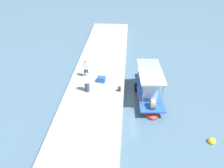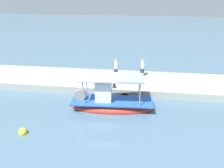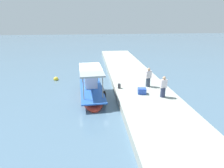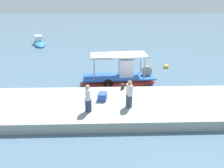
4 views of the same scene
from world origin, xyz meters
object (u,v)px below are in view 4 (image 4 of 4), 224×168
Objects in this scene: main_fishing_boat at (120,78)px; marker_buoy at (166,67)px; fisherman_near_bollard at (129,95)px; fisherman_by_crate at (88,100)px; mooring_bollard at (123,86)px; cargo_crate at (102,96)px; moored_boat_near at (39,43)px.

main_fishing_boat is 11.92× the size of marker_buoy.
fisherman_near_bollard reaches higher than fisherman_by_crate.
cargo_crate reaches higher than mooring_bollard.
fisherman_near_bollard reaches higher than marker_buoy.
cargo_crate is (0.77, 1.39, -0.51)m from fisherman_by_crate.
fisherman_near_bollard is at bearing -31.12° from cargo_crate.
mooring_bollard is at bearing 94.00° from fisherman_near_bollard.
fisherman_near_bollard reaches higher than moored_boat_near.
fisherman_by_crate is at bearing -125.85° from mooring_bollard.
moored_boat_near is at bearing 116.20° from cargo_crate.
moored_boat_near is at bearing 112.66° from fisherman_by_crate.
main_fishing_boat reaches higher than mooring_bollard.
marker_buoy is 0.10× the size of moored_boat_near.
fisherman_by_crate reaches higher than marker_buoy.
moored_boat_near reaches higher than cargo_crate.
main_fishing_boat is at bearing 92.70° from fisherman_near_bollard.
fisherman_by_crate is 0.33× the size of moored_boat_near.
marker_buoy is at bearing -35.06° from moored_boat_near.
main_fishing_boat is 6.02m from marker_buoy.
mooring_bollard is (0.05, -2.33, 0.33)m from main_fishing_boat.
fisherman_near_bollard is at bearing 10.89° from fisherman_by_crate.
marker_buoy is at bearing 52.37° from mooring_bollard.
main_fishing_boat reaches higher than moored_boat_near.
fisherman_by_crate is 3.19× the size of marker_buoy.
main_fishing_boat is 1.22× the size of moored_boat_near.
moored_boat_near is (-10.31, 16.56, -0.57)m from mooring_bollard.
cargo_crate is 0.13× the size of moored_boat_near.
moored_boat_near is (-14.98, 10.51, 0.12)m from marker_buoy.
main_fishing_boat is 3.74× the size of fisherman_by_crate.
fisherman_by_crate is 4.17× the size of mooring_bollard.
mooring_bollard is at bearing -127.63° from marker_buoy.
fisherman_near_bollard is 2.62× the size of cargo_crate.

